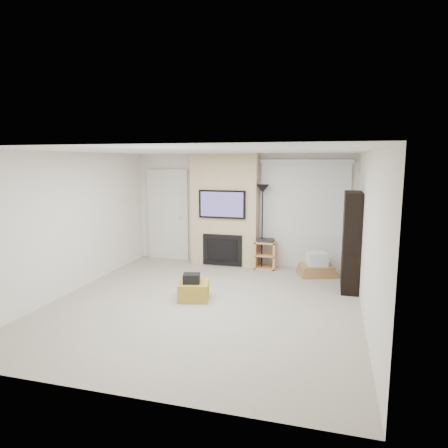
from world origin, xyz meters
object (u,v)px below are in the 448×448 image
(floor_lamp, at_px, (263,203))
(bookshelf, at_px, (351,241))
(av_stand, at_px, (266,253))
(box_stack, at_px, (317,267))
(ottoman, at_px, (194,291))

(floor_lamp, relative_size, bookshelf, 1.02)
(av_stand, bearing_deg, box_stack, -14.04)
(ottoman, bearing_deg, box_stack, 45.79)
(floor_lamp, relative_size, box_stack, 2.14)
(floor_lamp, height_order, box_stack, floor_lamp)
(floor_lamp, bearing_deg, box_stack, -13.39)
(ottoman, distance_m, floor_lamp, 2.75)
(av_stand, bearing_deg, bookshelf, -31.05)
(ottoman, height_order, av_stand, av_stand)
(floor_lamp, xyz_separation_m, bookshelf, (1.81, -1.05, -0.55))
(ottoman, xyz_separation_m, floor_lamp, (0.77, 2.30, 1.30))
(box_stack, relative_size, bookshelf, 0.48)
(bookshelf, bearing_deg, av_stand, 148.95)
(av_stand, relative_size, box_stack, 0.77)
(box_stack, distance_m, bookshelf, 1.22)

